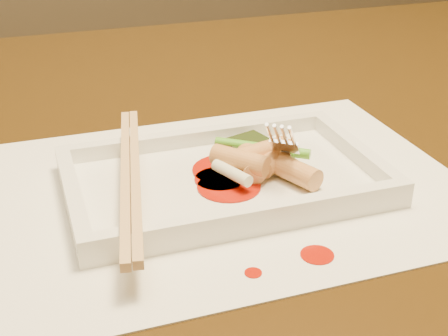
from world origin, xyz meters
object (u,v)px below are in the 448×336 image
object	(u,v)px
table	(197,226)
chopstick_a	(125,175)
placemat	(224,188)
plate_base	(224,183)
fork	(296,79)

from	to	relation	value
table	chopstick_a	distance (m)	0.19
placemat	plate_base	xyz separation A→B (m)	(0.00, 0.00, 0.00)
placemat	plate_base	world-z (taller)	plate_base
plate_base	chopstick_a	bearing A→B (deg)	180.00
table	chopstick_a	bearing A→B (deg)	-129.87
placemat	fork	world-z (taller)	fork
plate_base	chopstick_a	size ratio (longest dim) A/B	1.05
plate_base	fork	xyz separation A→B (m)	(0.07, 0.02, 0.08)
table	chopstick_a	xyz separation A→B (m)	(-0.09, -0.10, 0.13)
table	chopstick_a	world-z (taller)	chopstick_a
table	plate_base	size ratio (longest dim) A/B	5.38
placemat	fork	bearing A→B (deg)	14.42
plate_base	placemat	bearing A→B (deg)	0.00
placemat	chopstick_a	xyz separation A→B (m)	(-0.08, 0.00, 0.03)
plate_base	chopstick_a	distance (m)	0.08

